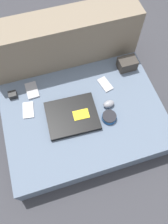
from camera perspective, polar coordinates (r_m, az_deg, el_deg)
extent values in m
plane|color=#38383D|center=(1.41, 0.00, -3.04)|extent=(8.00, 8.00, 0.00)
cube|color=slate|center=(1.34, 0.00, -1.79)|extent=(0.93, 0.68, 0.15)
cube|color=#7F705B|center=(1.45, -5.36, 16.23)|extent=(0.93, 0.20, 0.46)
cube|color=black|center=(1.26, -3.14, -0.98)|extent=(0.30, 0.25, 0.03)
cube|color=yellow|center=(1.24, -0.77, -0.65)|extent=(0.09, 0.06, 0.00)
ellipsoid|color=gray|center=(1.29, 6.49, 2.10)|extent=(0.07, 0.05, 0.04)
cylinder|color=#1E569E|center=(1.26, 6.56, -1.42)|extent=(0.08, 0.08, 0.02)
cylinder|color=#232328|center=(1.24, 6.64, -1.10)|extent=(0.08, 0.08, 0.01)
cube|color=#B7B7BC|center=(1.38, 5.54, 7.21)|extent=(0.08, 0.11, 0.01)
cube|color=#99999E|center=(1.38, -13.41, 5.54)|extent=(0.07, 0.12, 0.01)
cube|color=#B7B7BC|center=(1.32, -14.36, 0.51)|extent=(0.08, 0.11, 0.01)
cube|color=#38332D|center=(1.45, 11.20, 12.27)|extent=(0.11, 0.08, 0.07)
cube|color=black|center=(1.38, -18.11, 4.28)|extent=(0.05, 0.04, 0.03)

